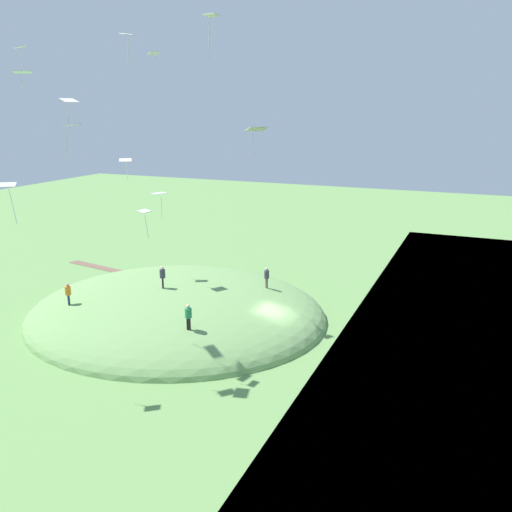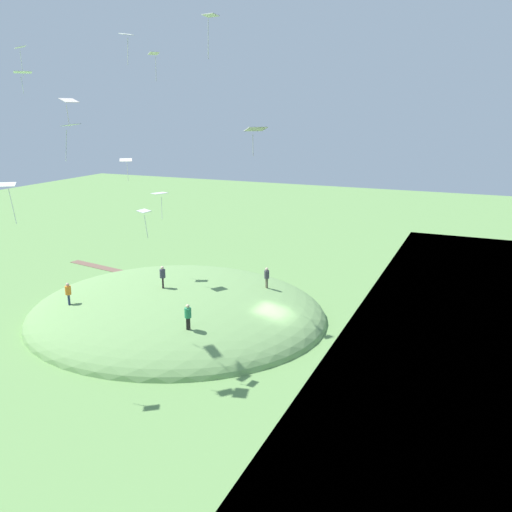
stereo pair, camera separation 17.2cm
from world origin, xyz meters
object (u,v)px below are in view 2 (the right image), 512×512
at_px(kite_11, 69,101).
at_px(person_watching_kites, 267,275).
at_px(person_on_hilltop, 163,274).
at_px(person_near_shore, 188,314).
at_px(kite_0, 160,194).
at_px(kite_12, 256,130).
at_px(kite_9, 71,127).
at_px(kite_8, 20,49).
at_px(kite_2, 8,188).
at_px(kite_3, 144,213).
at_px(kite_6, 23,73).
at_px(kite_10, 126,161).
at_px(kite_5, 126,37).
at_px(person_with_child, 68,291).
at_px(kite_7, 154,56).
at_px(kite_1, 210,19).

bearing_deg(kite_11, person_watching_kites, -122.16).
bearing_deg(person_on_hilltop, person_near_shore, 13.79).
bearing_deg(kite_0, kite_11, 88.69).
xyz_separation_m(person_watching_kites, kite_12, (-3.64, 10.72, 11.98)).
bearing_deg(kite_11, person_near_shore, -156.72).
height_order(person_on_hilltop, kite_0, kite_0).
bearing_deg(kite_9, person_on_hilltop, -86.80).
height_order(person_on_hilltop, kite_8, kite_8).
relative_size(kite_9, kite_11, 1.28).
distance_m(kite_2, kite_3, 7.51).
bearing_deg(person_on_hilltop, kite_11, -38.95).
bearing_deg(kite_6, kite_10, -79.24).
height_order(person_on_hilltop, kite_5, kite_5).
bearing_deg(kite_9, person_with_child, -39.57).
bearing_deg(kite_3, kite_6, 19.67).
bearing_deg(kite_7, kite_3, 116.76).
distance_m(kite_2, kite_6, 6.73).
bearing_deg(person_watching_kites, kite_0, -115.29).
bearing_deg(kite_9, kite_2, 59.78).
distance_m(kite_6, kite_7, 10.55).
relative_size(person_with_child, person_watching_kites, 1.00).
bearing_deg(kite_11, kite_1, 174.43).
distance_m(person_with_child, kite_3, 12.54).
distance_m(kite_7, kite_8, 9.05).
relative_size(kite_8, kite_11, 1.12).
xyz_separation_m(kite_0, kite_5, (-3.21, 7.55, 10.50)).
height_order(person_on_hilltop, kite_10, kite_10).
bearing_deg(kite_6, person_on_hilltop, -102.04).
height_order(kite_5, kite_10, kite_5).
bearing_deg(person_near_shore, kite_5, -168.86).
height_order(person_near_shore, kite_2, kite_2).
height_order(kite_8, kite_9, kite_8).
relative_size(kite_2, kite_3, 1.39).
bearing_deg(kite_8, kite_6, 135.15).
distance_m(person_near_shore, kite_3, 7.79).
xyz_separation_m(person_watching_kites, kite_8, (11.35, 12.38, 16.67)).
bearing_deg(person_with_child, kite_7, 73.78).
height_order(kite_5, kite_11, kite_5).
bearing_deg(kite_10, person_with_child, 79.94).
relative_size(person_near_shore, kite_12, 1.08).
xyz_separation_m(kite_8, kite_11, (-3.51, 0.10, -3.13)).
xyz_separation_m(person_with_child, kite_11, (-4.64, 3.35, 13.74)).
relative_size(person_on_hilltop, kite_3, 1.08).
bearing_deg(kite_5, kite_1, 160.37).
height_order(kite_1, kite_9, kite_1).
xyz_separation_m(kite_10, kite_11, (-3.48, 9.91, 4.51)).
distance_m(person_with_child, kite_10, 11.38).
relative_size(person_on_hilltop, kite_6, 1.45).
xyz_separation_m(person_on_hilltop, kite_6, (2.12, 9.95, 14.51)).
distance_m(kite_6, kite_9, 3.99).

